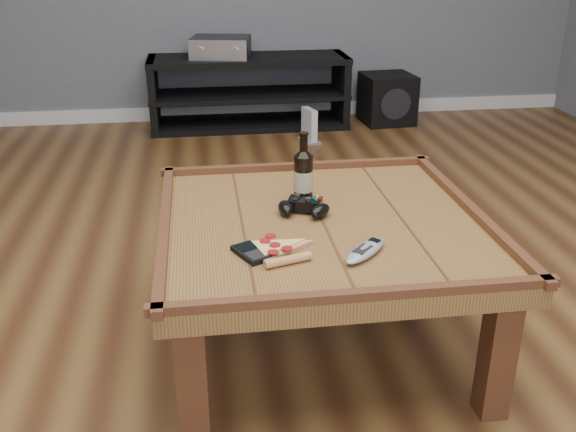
{
  "coord_description": "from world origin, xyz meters",
  "views": [
    {
      "loc": [
        -0.36,
        -1.8,
        1.26
      ],
      "look_at": [
        -0.12,
        -0.11,
        0.52
      ],
      "focal_mm": 40.0,
      "sensor_mm": 36.0,
      "label": 1
    }
  ],
  "objects": [
    {
      "name": "ground",
      "position": [
        0.0,
        0.0,
        0.0
      ],
      "size": [
        6.0,
        6.0,
        0.0
      ],
      "primitive_type": "plane",
      "color": "#412412",
      "rests_on": "ground"
    },
    {
      "name": "baseboard",
      "position": [
        0.0,
        2.99,
        0.05
      ],
      "size": [
        5.0,
        0.02,
        0.1
      ],
      "primitive_type": "cube",
      "color": "silver",
      "rests_on": "ground"
    },
    {
      "name": "coffee_table",
      "position": [
        0.0,
        0.0,
        0.39
      ],
      "size": [
        1.03,
        1.03,
        0.48
      ],
      "color": "brown",
      "rests_on": "ground"
    },
    {
      "name": "media_console",
      "position": [
        0.0,
        2.75,
        0.25
      ],
      "size": [
        1.4,
        0.45,
        0.5
      ],
      "color": "black",
      "rests_on": "ground"
    },
    {
      "name": "beer_bottle",
      "position": [
        -0.04,
        0.14,
        0.55
      ],
      "size": [
        0.06,
        0.06,
        0.24
      ],
      "color": "black",
      "rests_on": "coffee_table"
    },
    {
      "name": "game_controller",
      "position": [
        -0.05,
        0.06,
        0.47
      ],
      "size": [
        0.18,
        0.15,
        0.05
      ],
      "rotation": [
        0.0,
        0.0,
        -0.35
      ],
      "color": "black",
      "rests_on": "coffee_table"
    },
    {
      "name": "pizza_slice",
      "position": [
        -0.17,
        -0.2,
        0.46
      ],
      "size": [
        0.21,
        0.27,
        0.03
      ],
      "rotation": [
        0.0,
        0.0,
        0.28
      ],
      "color": "#B97F51",
      "rests_on": "coffee_table"
    },
    {
      "name": "smartphone",
      "position": [
        -0.24,
        -0.21,
        0.46
      ],
      "size": [
        0.11,
        0.14,
        0.02
      ],
      "rotation": [
        0.0,
        0.0,
        0.45
      ],
      "color": "black",
      "rests_on": "coffee_table"
    },
    {
      "name": "remote_control",
      "position": [
        0.07,
        -0.25,
        0.46
      ],
      "size": [
        0.17,
        0.18,
        0.03
      ],
      "rotation": [
        0.0,
        0.0,
        -0.76
      ],
      "color": "gray",
      "rests_on": "coffee_table"
    },
    {
      "name": "av_receiver",
      "position": [
        -0.19,
        2.75,
        0.57
      ],
      "size": [
        0.45,
        0.39,
        0.14
      ],
      "rotation": [
        0.0,
        0.0,
        -0.19
      ],
      "color": "black",
      "rests_on": "media_console"
    },
    {
      "name": "subwoofer",
      "position": [
        1.01,
        2.71,
        0.18
      ],
      "size": [
        0.38,
        0.38,
        0.35
      ],
      "rotation": [
        0.0,
        0.0,
        0.07
      ],
      "color": "black",
      "rests_on": "ground"
    },
    {
      "name": "game_console",
      "position": [
        0.36,
        2.3,
        0.1
      ],
      "size": [
        0.14,
        0.2,
        0.23
      ],
      "rotation": [
        0.0,
        0.0,
        0.27
      ],
      "color": "slate",
      "rests_on": "ground"
    }
  ]
}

